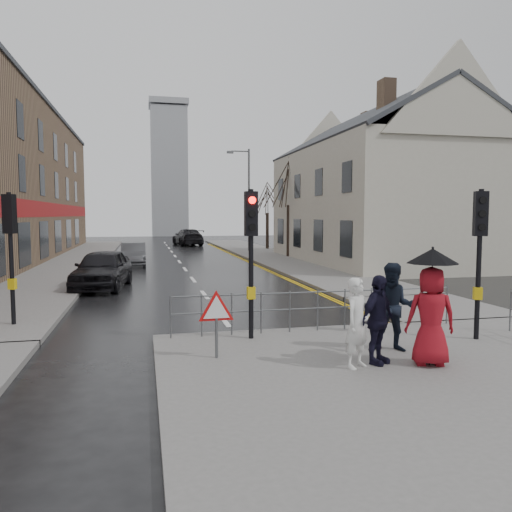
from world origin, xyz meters
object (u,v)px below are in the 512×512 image
pedestrian_with_umbrella (431,304)px  car_parked (102,269)px  pedestrian_d (378,320)px  car_mid (134,254)px  pedestrian_a (358,323)px  pedestrian_b (394,307)px

pedestrian_with_umbrella → car_parked: 14.37m
pedestrian_d → car_mid: 22.12m
pedestrian_a → car_parked: size_ratio=0.36×
pedestrian_with_umbrella → car_parked: bearing=118.6°
pedestrian_b → car_mid: bearing=128.9°
pedestrian_a → car_mid: bearing=68.9°
pedestrian_b → car_parked: pedestrian_b is taller
pedestrian_with_umbrella → pedestrian_b: bearing=100.4°
pedestrian_b → car_mid: size_ratio=0.46×
pedestrian_d → car_mid: (-4.90, 21.57, -0.33)m
pedestrian_b → car_parked: (-6.69, 11.55, -0.27)m
pedestrian_a → car_mid: pedestrian_a is taller
pedestrian_d → car_parked: pedestrian_d is taller
car_parked → pedestrian_b: bearing=-52.0°
car_parked → car_mid: 9.32m
pedestrian_b → pedestrian_d: 1.06m
pedestrian_a → pedestrian_with_umbrella: (1.41, -0.15, 0.33)m
car_parked → pedestrian_a: bearing=-58.3°
pedestrian_a → pedestrian_d: pedestrian_d is taller
pedestrian_a → pedestrian_b: bearing=3.8°
pedestrian_a → pedestrian_d: bearing=-15.7°
pedestrian_with_umbrella → car_mid: 22.64m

